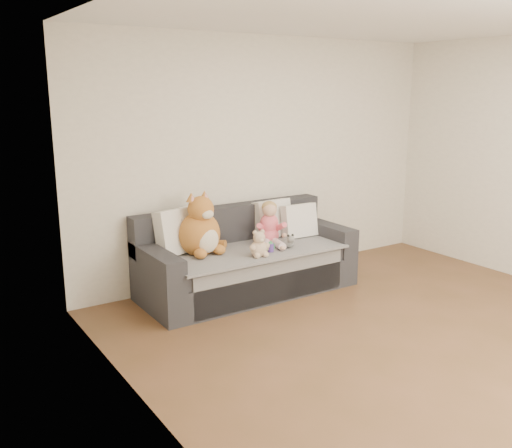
{
  "coord_description": "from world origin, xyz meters",
  "views": [
    {
      "loc": [
        -3.5,
        -2.69,
        2.05
      ],
      "look_at": [
        -0.53,
        1.87,
        0.75
      ],
      "focal_mm": 40.0,
      "sensor_mm": 36.0,
      "label": 1
    }
  ],
  "objects_px": {
    "toddler": "(270,226)",
    "plush_cat": "(201,230)",
    "sippy_cup": "(270,246)",
    "teddy_bear": "(259,246)",
    "sofa": "(246,262)"
  },
  "relations": [
    {
      "from": "sofa",
      "to": "plush_cat",
      "type": "distance_m",
      "value": 0.63
    },
    {
      "from": "teddy_bear",
      "to": "sippy_cup",
      "type": "bearing_deg",
      "value": 25.5
    },
    {
      "from": "toddler",
      "to": "plush_cat",
      "type": "height_order",
      "value": "plush_cat"
    },
    {
      "from": "toddler",
      "to": "teddy_bear",
      "type": "xyz_separation_m",
      "value": [
        -0.35,
        -0.33,
        -0.08
      ]
    },
    {
      "from": "teddy_bear",
      "to": "toddler",
      "type": "bearing_deg",
      "value": 47.07
    },
    {
      "from": "plush_cat",
      "to": "toddler",
      "type": "bearing_deg",
      "value": -13.26
    },
    {
      "from": "teddy_bear",
      "to": "sofa",
      "type": "bearing_deg",
      "value": 81.79
    },
    {
      "from": "sofa",
      "to": "sippy_cup",
      "type": "height_order",
      "value": "sofa"
    },
    {
      "from": "sofa",
      "to": "toddler",
      "type": "relative_size",
      "value": 4.82
    },
    {
      "from": "toddler",
      "to": "sippy_cup",
      "type": "height_order",
      "value": "toddler"
    },
    {
      "from": "plush_cat",
      "to": "sofa",
      "type": "bearing_deg",
      "value": -11.95
    },
    {
      "from": "teddy_bear",
      "to": "sippy_cup",
      "type": "xyz_separation_m",
      "value": [
        0.18,
        0.07,
        -0.05
      ]
    },
    {
      "from": "plush_cat",
      "to": "sippy_cup",
      "type": "bearing_deg",
      "value": -36.62
    },
    {
      "from": "toddler",
      "to": "teddy_bear",
      "type": "height_order",
      "value": "toddler"
    },
    {
      "from": "toddler",
      "to": "sippy_cup",
      "type": "bearing_deg",
      "value": -98.72
    }
  ]
}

